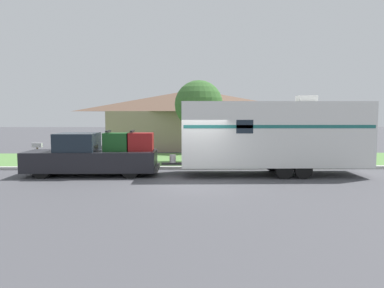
# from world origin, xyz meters

# --- Properties ---
(ground_plane) EXTENTS (120.00, 120.00, 0.00)m
(ground_plane) POSITION_xyz_m (0.00, 0.00, 0.00)
(ground_plane) COLOR #47474C
(curb_strip) EXTENTS (80.00, 0.30, 0.14)m
(curb_strip) POSITION_xyz_m (0.00, 3.75, 0.07)
(curb_strip) COLOR #ADADA8
(curb_strip) RESTS_ON ground_plane
(lawn_strip) EXTENTS (80.00, 7.00, 0.03)m
(lawn_strip) POSITION_xyz_m (0.00, 7.40, 0.01)
(lawn_strip) COLOR #568442
(lawn_strip) RESTS_ON ground_plane
(house_across_street) EXTENTS (13.65, 6.65, 4.61)m
(house_across_street) POSITION_xyz_m (0.21, 14.84, 2.39)
(house_across_street) COLOR gray
(house_across_street) RESTS_ON ground_plane
(pickup_truck) EXTENTS (5.85, 1.90, 2.02)m
(pickup_truck) POSITION_xyz_m (-4.60, 1.98, 0.87)
(pickup_truck) COLOR black
(pickup_truck) RESTS_ON ground_plane
(travel_trailer) EXTENTS (9.09, 2.46, 3.55)m
(travel_trailer) POSITION_xyz_m (3.45, 1.98, 1.86)
(travel_trailer) COLOR black
(travel_trailer) RESTS_ON ground_plane
(mailbox) EXTENTS (0.48, 0.20, 1.27)m
(mailbox) POSITION_xyz_m (-7.99, 4.34, 0.98)
(mailbox) COLOR brown
(mailbox) RESTS_ON ground_plane
(tree_in_yard) EXTENTS (2.69, 2.69, 4.60)m
(tree_in_yard) POSITION_xyz_m (0.27, 6.27, 3.24)
(tree_in_yard) COLOR brown
(tree_in_yard) RESTS_ON ground_plane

